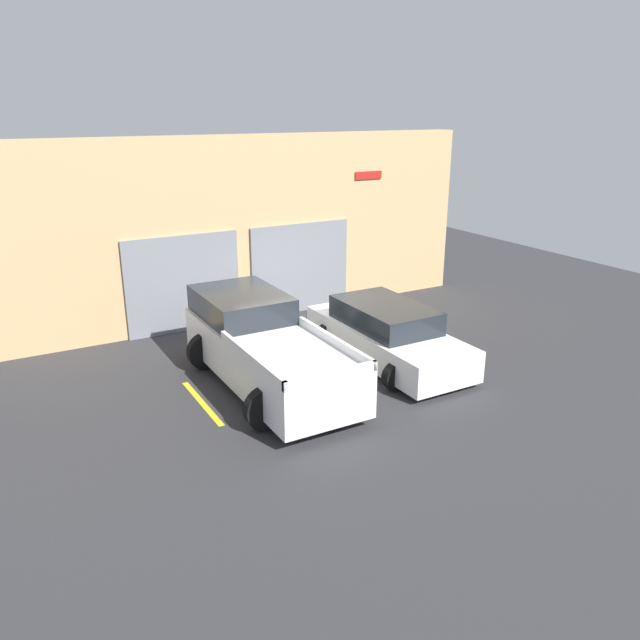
{
  "coord_description": "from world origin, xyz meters",
  "views": [
    {
      "loc": [
        -6.49,
        -12.31,
        5.64
      ],
      "look_at": [
        0.0,
        -0.84,
        1.1
      ],
      "focal_mm": 35.0,
      "sensor_mm": 36.0,
      "label": 1
    }
  ],
  "objects": [
    {
      "name": "sedan_white",
      "position": [
        1.5,
        -1.31,
        0.63
      ],
      "size": [
        2.13,
        4.55,
        1.35
      ],
      "color": "white",
      "rests_on": "ground"
    },
    {
      "name": "shophouse_building",
      "position": [
        -0.01,
        3.29,
        2.44
      ],
      "size": [
        13.69,
        0.68,
        4.94
      ],
      "color": "tan",
      "rests_on": "ground"
    },
    {
      "name": "ground_plane",
      "position": [
        0.0,
        0.0,
        0.0
      ],
      "size": [
        28.0,
        28.0,
        0.0
      ],
      "primitive_type": "plane",
      "color": "#2D2D30"
    },
    {
      "name": "parking_stripe_centre",
      "position": [
        3.0,
        -1.34,
        0.0
      ],
      "size": [
        0.12,
        2.2,
        0.01
      ],
      "primitive_type": "cube",
      "color": "gold",
      "rests_on": "ground"
    },
    {
      "name": "pickup_truck",
      "position": [
        -1.5,
        -1.09,
        0.83
      ],
      "size": [
        2.48,
        5.19,
        1.73
      ],
      "color": "white",
      "rests_on": "ground"
    },
    {
      "name": "parking_stripe_left",
      "position": [
        0.0,
        -1.34,
        0.0
      ],
      "size": [
        0.12,
        2.2,
        0.01
      ],
      "primitive_type": "cube",
      "color": "gold",
      "rests_on": "ground"
    },
    {
      "name": "parking_stripe_far_left",
      "position": [
        -3.0,
        -1.34,
        0.0
      ],
      "size": [
        0.12,
        2.2,
        0.01
      ],
      "primitive_type": "cube",
      "color": "gold",
      "rests_on": "ground"
    }
  ]
}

